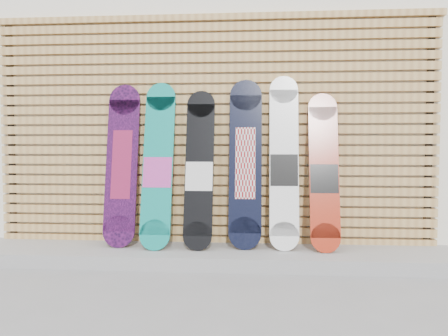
% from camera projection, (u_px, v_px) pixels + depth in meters
% --- Properties ---
extents(ground, '(80.00, 80.00, 0.00)m').
position_uv_depth(ground, '(219.00, 287.00, 3.26)').
color(ground, gray).
rests_on(ground, ground).
extents(building, '(12.00, 5.00, 3.60)m').
position_uv_depth(building, '(272.00, 96.00, 6.62)').
color(building, white).
rests_on(building, ground).
extents(concrete_step, '(4.60, 0.70, 0.12)m').
position_uv_depth(concrete_step, '(209.00, 255.00, 3.95)').
color(concrete_step, gray).
rests_on(concrete_step, ground).
extents(slat_wall, '(4.26, 0.08, 2.29)m').
position_uv_depth(slat_wall, '(212.00, 129.00, 4.18)').
color(slat_wall, tan).
rests_on(slat_wall, ground).
extents(snowboard_0, '(0.30, 0.31, 1.52)m').
position_uv_depth(snowboard_0, '(122.00, 164.00, 4.08)').
color(snowboard_0, black).
rests_on(snowboard_0, concrete_step).
extents(snowboard_1, '(0.28, 0.39, 1.53)m').
position_uv_depth(snowboard_1, '(158.00, 165.00, 4.01)').
color(snowboard_1, '#0D847A').
rests_on(snowboard_1, concrete_step).
extents(snowboard_2, '(0.26, 0.37, 1.45)m').
position_uv_depth(snowboard_2, '(199.00, 170.00, 3.99)').
color(snowboard_2, black).
rests_on(snowboard_2, concrete_step).
extents(snowboard_3, '(0.30, 0.30, 1.55)m').
position_uv_depth(snowboard_3, '(245.00, 163.00, 3.99)').
color(snowboard_3, black).
rests_on(snowboard_3, concrete_step).
extents(snowboard_4, '(0.26, 0.31, 1.58)m').
position_uv_depth(snowboard_4, '(284.00, 163.00, 3.96)').
color(snowboard_4, white).
rests_on(snowboard_4, concrete_step).
extents(snowboard_5, '(0.26, 0.36, 1.42)m').
position_uv_depth(snowboard_5, '(324.00, 172.00, 3.91)').
color(snowboard_5, '#AB2712').
rests_on(snowboard_5, concrete_step).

